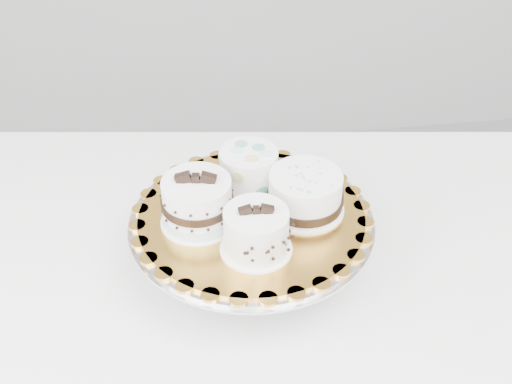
{
  "coord_description": "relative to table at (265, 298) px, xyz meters",
  "views": [
    {
      "loc": [
        -0.12,
        -0.51,
        1.47
      ],
      "look_at": [
        -0.03,
        0.2,
        0.91
      ],
      "focal_mm": 45.0,
      "sensor_mm": 36.0,
      "label": 1
    }
  ],
  "objects": [
    {
      "name": "table",
      "position": [
        0.0,
        0.0,
        0.0
      ],
      "size": [
        1.27,
        0.94,
        0.75
      ],
      "rotation": [
        0.0,
        0.0,
        -0.13
      ],
      "color": "white",
      "rests_on": "floor"
    },
    {
      "name": "cake_stand",
      "position": [
        -0.02,
        -0.0,
        0.15
      ],
      "size": [
        0.37,
        0.37,
        0.1
      ],
      "color": "gray",
      "rests_on": "table"
    },
    {
      "name": "cake_board",
      "position": [
        -0.02,
        -0.0,
        0.18
      ],
      "size": [
        0.42,
        0.42,
        0.01
      ],
      "primitive_type": "cylinder",
      "rotation": [
        0.0,
        0.0,
        -0.3
      ],
      "color": "orange",
      "rests_on": "cake_stand"
    },
    {
      "name": "cake_swirl",
      "position": [
        -0.03,
        -0.08,
        0.22
      ],
      "size": [
        0.1,
        0.1,
        0.08
      ],
      "rotation": [
        0.0,
        0.0,
        -0.05
      ],
      "color": "white",
      "rests_on": "cake_board"
    },
    {
      "name": "cake_banded",
      "position": [
        -0.1,
        -0.01,
        0.22
      ],
      "size": [
        0.12,
        0.12,
        0.09
      ],
      "rotation": [
        0.0,
        0.0,
        -0.17
      ],
      "color": "white",
      "rests_on": "cake_board"
    },
    {
      "name": "cake_dots",
      "position": [
        -0.02,
        0.07,
        0.22
      ],
      "size": [
        0.11,
        0.11,
        0.07
      ],
      "rotation": [
        0.0,
        0.0,
        0.17
      ],
      "color": "white",
      "rests_on": "cake_board"
    },
    {
      "name": "cake_ribbon",
      "position": [
        0.06,
        0.0,
        0.21
      ],
      "size": [
        0.13,
        0.13,
        0.07
      ],
      "rotation": [
        0.0,
        0.0,
        -0.22
      ],
      "color": "white",
      "rests_on": "cake_board"
    }
  ]
}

